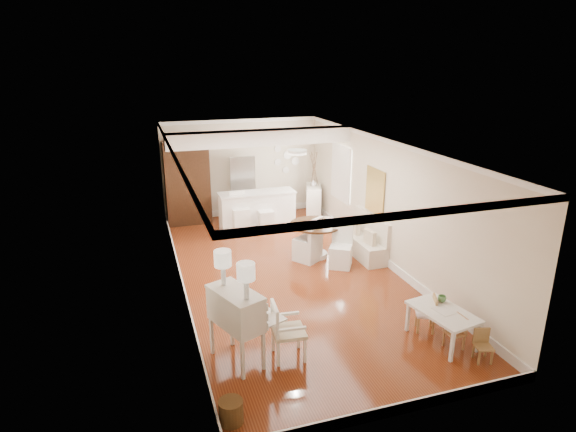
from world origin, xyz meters
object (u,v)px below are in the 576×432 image
slip_chair_far (307,239)px  fridge (255,187)px  dining_table (316,240)px  kids_chair_b (426,313)px  kids_chair_a (455,332)px  kids_chair_c (484,346)px  breakfast_counter (257,210)px  kids_table (442,326)px  pantry_cabinet (187,183)px  sideboard (313,201)px  slip_chair_near (341,246)px  gustavian_armchair (289,330)px  wicker_basket (231,412)px  bar_stool_left (240,213)px  bar_stool_right (266,215)px  secretary_bureau (236,327)px

slip_chair_far → fridge: size_ratio=0.58×
dining_table → kids_chair_b: bearing=-80.1°
kids_chair_a → kids_chair_c: (0.20, -0.44, -0.02)m
kids_chair_c → breakfast_counter: 7.17m
kids_chair_c → dining_table: size_ratio=0.43×
kids_table → breakfast_counter: breakfast_counter is taller
pantry_cabinet → fridge: pantry_cabinet is taller
kids_chair_c → slip_chair_far: 4.64m
kids_chair_b → kids_chair_c: kids_chair_b is taller
fridge → sideboard: 1.78m
kids_table → slip_chair_far: 3.92m
kids_chair_a → slip_chair_near: (-0.44, 3.48, 0.21)m
gustavian_armchair → breakfast_counter: (1.02, 5.92, 0.05)m
kids_chair_a → kids_chair_c: bearing=22.2°
kids_chair_a → sideboard: sideboard is taller
dining_table → breakfast_counter: 2.47m
wicker_basket → breakfast_counter: bearing=73.0°
bar_stool_left → kids_chair_b: bearing=-76.9°
kids_table → kids_chair_b: bearing=100.7°
kids_chair_a → kids_chair_b: 0.62m
kids_chair_b → breakfast_counter: size_ratio=0.32×
slip_chair_near → bar_stool_right: bearing=142.5°
secretary_bureau → fridge: size_ratio=0.66×
dining_table → bar_stool_left: (-1.33, 2.08, 0.15)m
kids_table → kids_chair_c: size_ratio=2.14×
wicker_basket → breakfast_counter: (2.15, 7.05, 0.36)m
wicker_basket → pantry_cabinet: bearing=86.8°
gustavian_armchair → dining_table: gustavian_armchair is taller
fridge → wicker_basket: bearing=-106.2°
kids_chair_c → dining_table: dining_table is taller
dining_table → sideboard: size_ratio=1.28×
slip_chair_far → kids_chair_c: bearing=70.5°
wicker_basket → kids_table: (3.64, 0.78, 0.12)m
kids_chair_c → sideboard: size_ratio=0.55×
bar_stool_right → pantry_cabinet: bearing=139.8°
slip_chair_near → breakfast_counter: bearing=142.2°
slip_chair_near → sideboard: (0.74, 3.66, -0.04)m
wicker_basket → pantry_cabinet: (0.45, 8.13, 0.99)m
secretary_bureau → gustavian_armchair: (0.78, -0.13, -0.13)m
dining_table → kids_chair_c: bearing=-78.2°
kids_chair_b → pantry_cabinet: size_ratio=0.28×
bar_stool_right → sideboard: (1.74, 1.03, -0.04)m
bar_stool_right → sideboard: size_ratio=1.04×
fridge → slip_chair_near: bearing=-77.1°
kids_chair_c → breakfast_counter: bearing=118.3°
sideboard → kids_chair_a: bearing=-72.7°
kids_chair_c → pantry_cabinet: bearing=127.4°
kids_table → bar_stool_right: 6.03m
kids_chair_b → bar_stool_right: bearing=-142.0°
kids_chair_a → slip_chair_far: (-1.02, 4.03, 0.24)m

